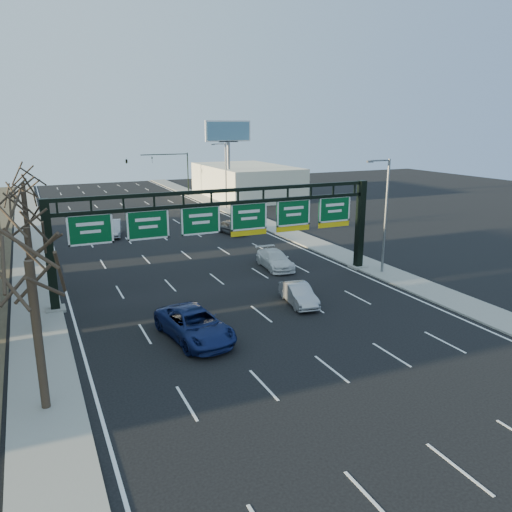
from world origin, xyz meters
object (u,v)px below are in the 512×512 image
sign_gantry (227,224)px  car_blue_suv (195,325)px  car_silver_sedan (299,294)px  car_white_wagon (275,259)px

sign_gantry → car_blue_suv: size_ratio=4.12×
car_silver_sedan → car_white_wagon: bearing=81.8°
car_silver_sedan → car_white_wagon: car_white_wagon is taller
car_blue_suv → car_silver_sedan: 8.31m
car_silver_sedan → car_blue_suv: bearing=-154.9°
sign_gantry → car_blue_suv: bearing=-123.1°
sign_gantry → car_white_wagon: (5.29, 2.86, -3.91)m
sign_gantry → car_silver_sedan: size_ratio=5.95×
sign_gantry → car_white_wagon: 7.17m
car_white_wagon → car_silver_sedan: bearing=-101.1°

